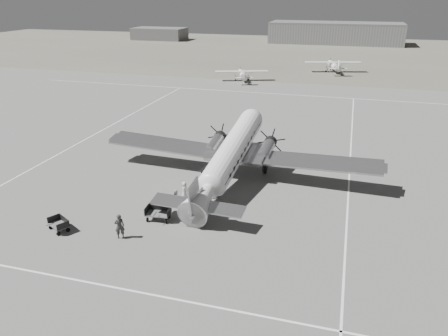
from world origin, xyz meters
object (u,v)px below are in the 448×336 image
at_px(ground_crew, 120,226).
at_px(baggage_cart_near, 158,213).
at_px(shed_secondary, 160,34).
at_px(baggage_cart_far, 59,225).
at_px(hangar_main, 335,33).
at_px(light_plane_left, 242,75).
at_px(dc3_airliner, 230,156).
at_px(ramp_agent, 176,198).
at_px(passenger, 184,190).
at_px(light_plane_right, 334,67).

bearing_deg(ground_crew, baggage_cart_near, -148.29).
relative_size(shed_secondary, baggage_cart_far, 10.87).
height_order(hangar_main, light_plane_left, hangar_main).
height_order(baggage_cart_near, baggage_cart_far, baggage_cart_near).
bearing_deg(dc3_airliner, ramp_agent, -114.11).
distance_m(baggage_cart_far, ground_crew, 4.82).
relative_size(dc3_airliner, light_plane_left, 2.57).
relative_size(dc3_airliner, baggage_cart_near, 13.79).
height_order(light_plane_left, passenger, light_plane_left).
height_order(ramp_agent, passenger, ramp_agent).
distance_m(shed_secondary, ground_crew, 134.22).
height_order(baggage_cart_near, ramp_agent, ramp_agent).
xyz_separation_m(shed_secondary, baggage_cart_near, (53.17, -120.71, -1.46)).
relative_size(ramp_agent, passenger, 1.00).
xyz_separation_m(dc3_airliner, baggage_cart_far, (-9.70, -11.70, -2.06)).
xyz_separation_m(light_plane_left, ground_crew, (5.50, -58.17, -0.14)).
distance_m(light_plane_right, ramp_agent, 67.63).
xyz_separation_m(shed_secondary, light_plane_right, (62.51, -51.18, -0.76)).
distance_m(light_plane_left, baggage_cart_far, 58.49).
bearing_deg(baggage_cart_far, ramp_agent, 70.72).
height_order(shed_secondary, ground_crew, shed_secondary).
bearing_deg(passenger, light_plane_left, 6.28).
bearing_deg(light_plane_left, dc3_airliner, -97.08).
relative_size(baggage_cart_near, passenger, 1.31).
distance_m(baggage_cart_far, passenger, 10.21).
relative_size(hangar_main, ground_crew, 22.52).
bearing_deg(baggage_cart_near, dc3_airliner, 62.09).
bearing_deg(dc3_airliner, baggage_cart_far, -126.93).
bearing_deg(ramp_agent, baggage_cart_near, 164.99).
bearing_deg(light_plane_left, baggage_cart_near, -102.36).
height_order(hangar_main, shed_secondary, hangar_main).
bearing_deg(shed_secondary, light_plane_right, -39.31).
bearing_deg(light_plane_left, hangar_main, 59.30).
bearing_deg(baggage_cart_near, baggage_cart_far, -156.60).
relative_size(dc3_airliner, light_plane_right, 2.23).
relative_size(baggage_cart_far, ground_crew, 0.89).
bearing_deg(ramp_agent, hangar_main, -6.64).
bearing_deg(light_plane_right, dc3_airliner, -110.47).
bearing_deg(passenger, ground_crew, 161.79).
bearing_deg(baggage_cart_far, shed_secondary, 140.15).
bearing_deg(light_plane_left, ramp_agent, -101.49).
bearing_deg(ramp_agent, baggage_cart_far, 127.55).
relative_size(shed_secondary, ramp_agent, 12.20).
height_order(shed_secondary, baggage_cart_far, shed_secondary).
xyz_separation_m(light_plane_right, ground_crew, (-10.84, -72.70, -0.30)).
bearing_deg(baggage_cart_far, light_plane_left, 120.17).
xyz_separation_m(light_plane_right, passenger, (-8.77, -65.46, -0.50)).
bearing_deg(baggage_cart_far, dc3_airliner, 79.81).
xyz_separation_m(ground_crew, passenger, (2.08, 7.24, -0.20)).
bearing_deg(passenger, ramp_agent, 175.09).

